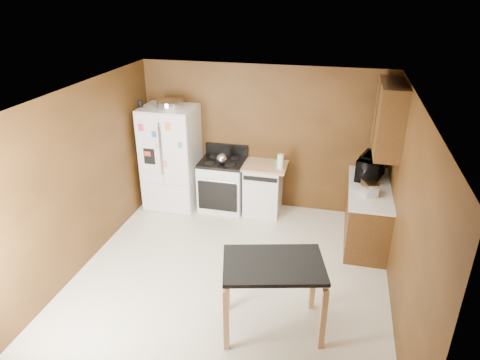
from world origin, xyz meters
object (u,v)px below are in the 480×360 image
at_px(roasting_pan, 170,104).
at_px(pen_cup, 140,104).
at_px(paper_towel, 280,161).
at_px(dishwasher, 263,188).
at_px(gas_range, 223,184).
at_px(green_canister, 278,162).
at_px(microwave, 371,168).
at_px(refrigerator, 171,157).
at_px(toaster, 369,188).
at_px(kettle, 222,159).
at_px(island, 273,274).

xyz_separation_m(roasting_pan, pen_cup, (-0.48, -0.11, 0.00)).
distance_m(paper_towel, dishwasher, 0.64).
xyz_separation_m(gas_range, dishwasher, (0.72, 0.02, -0.01)).
xyz_separation_m(pen_cup, paper_towel, (2.36, 0.10, -0.85)).
height_order(pen_cup, dishwasher, pen_cup).
height_order(green_canister, microwave, microwave).
bearing_deg(refrigerator, gas_range, 3.81).
distance_m(toaster, refrigerator, 3.38).
bearing_deg(dishwasher, pen_cup, -174.94).
xyz_separation_m(kettle, microwave, (2.41, 0.01, 0.08)).
bearing_deg(microwave, refrigerator, 107.24).
bearing_deg(kettle, green_canister, 12.05).
relative_size(green_canister, gas_range, 0.09).
xyz_separation_m(roasting_pan, refrigerator, (-0.04, -0.02, -0.95)).
xyz_separation_m(kettle, green_canister, (0.92, 0.20, -0.05)).
bearing_deg(paper_towel, roasting_pan, 179.42).
relative_size(gas_range, dishwasher, 1.24).
height_order(pen_cup, kettle, pen_cup).
relative_size(microwave, refrigerator, 0.33).
xyz_separation_m(green_canister, gas_range, (-0.95, -0.07, -0.48)).
bearing_deg(pen_cup, gas_range, 6.72).
bearing_deg(toaster, island, -139.89).
height_order(paper_towel, microwave, microwave).
xyz_separation_m(kettle, dishwasher, (0.69, 0.15, -0.54)).
xyz_separation_m(pen_cup, island, (2.69, -2.55, -1.10)).
bearing_deg(refrigerator, green_canister, 4.12).
bearing_deg(toaster, microwave, 65.55).
bearing_deg(toaster, green_canister, 129.48).
bearing_deg(island, refrigerator, 130.43).
distance_m(green_canister, microwave, 1.51).
xyz_separation_m(paper_towel, microwave, (1.42, -0.05, 0.05)).
bearing_deg(dishwasher, gas_range, -178.06).
distance_m(pen_cup, dishwasher, 2.51).
distance_m(roasting_pan, green_canister, 2.04).
height_order(pen_cup, toaster, pen_cup).
relative_size(microwave, dishwasher, 0.67).
distance_m(paper_towel, island, 2.68).
xyz_separation_m(refrigerator, dishwasher, (1.63, 0.09, -0.45)).
xyz_separation_m(paper_towel, gas_range, (-1.01, 0.06, -0.55)).
height_order(roasting_pan, island, roasting_pan).
bearing_deg(dishwasher, microwave, -4.55).
height_order(paper_towel, toaster, paper_towel).
height_order(kettle, toaster, toaster).
bearing_deg(roasting_pan, kettle, -5.00).
xyz_separation_m(toaster, refrigerator, (-3.31, 0.67, -0.10)).
relative_size(roasting_pan, toaster, 1.62).
distance_m(microwave, island, 2.83).
relative_size(pen_cup, dishwasher, 0.13).
xyz_separation_m(kettle, refrigerator, (-0.94, 0.06, -0.09)).
distance_m(green_canister, gas_range, 1.06).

